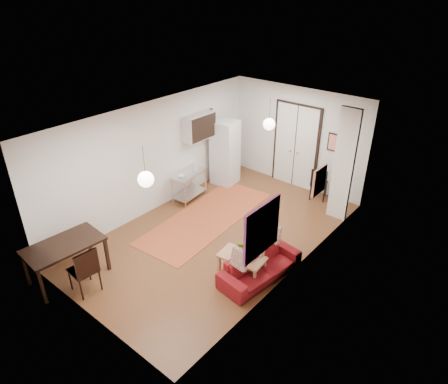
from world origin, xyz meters
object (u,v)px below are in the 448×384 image
Objects in this scene: sofa at (260,266)px; dining_chair_far at (87,263)px; fridge at (225,152)px; coffee_table at (242,258)px; dining_chair_near at (87,263)px; black_side_chair at (321,179)px; dining_table at (64,248)px; kitchen_counter at (189,183)px.

dining_chair_far reaches higher than sofa.
coffee_table is at bearing -53.85° from fridge.
black_side_chair is (1.75, 6.29, -0.04)m from dining_chair_near.
coffee_table is at bearing 142.06° from dining_chair_far.
sofa is at bearing 138.99° from dining_chair_far.
fridge reaches higher than black_side_chair.
dining_table is 6.81m from black_side_chair.
fridge is 1.23× the size of dining_table.
kitchen_counter is 1.14× the size of black_side_chair.
kitchen_counter is 0.69× the size of dining_table.
black_side_chair reaches higher than kitchen_counter.
dining_chair_far reaches higher than coffee_table.
coffee_table is 0.53× the size of fridge.
black_side_chair reaches higher than dining_table.
dining_chair_near is 1.08× the size of black_side_chair.
dining_chair_near is 0.00m from dining_chair_far.
coffee_table is 4.03m from black_side_chair.
fridge reaches higher than kitchen_counter.
dining_table is at bearing -75.94° from dining_chair_far.
dining_chair_far is (1.00, -3.89, 0.11)m from kitchen_counter.
sofa is 3.95m from black_side_chair.
kitchen_counter is at bearing -161.30° from dining_chair_far.
black_side_chair is at bearing 168.69° from dining_chair_near.
sofa is at bearing 82.03° from black_side_chair.
dining_chair_near reaches higher than kitchen_counter.
black_side_chair is at bearing 17.78° from sofa.
dining_chair_near is (1.00, -3.89, 0.11)m from kitchen_counter.
coffee_table is (-0.37, -0.14, 0.10)m from sofa.
kitchen_counter is at bearing 23.09° from black_side_chair.
fridge is at bearing 93.21° from dining_table.
dining_chair_far reaches higher than kitchen_counter.
kitchen_counter is 3.65m from black_side_chair.
dining_chair_far is 6.53m from black_side_chair.
dining_table is (0.30, -5.43, -0.22)m from fridge.
fridge is at bearing 56.67° from sofa.
dining_chair_far is (0.60, 0.10, -0.14)m from dining_table.
kitchen_counter is at bearing 95.77° from dining_table.
sofa is 1.80× the size of dining_chair_near.
dining_table is (-2.66, -2.38, 0.37)m from coffee_table.
fridge is 2.02× the size of black_side_chair.
dining_chair_near is (0.60, 0.10, -0.14)m from dining_table.
dining_table is at bearing -90.51° from kitchen_counter.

